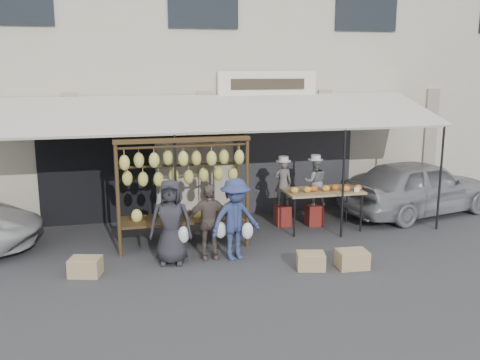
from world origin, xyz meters
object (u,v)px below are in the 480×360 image
(banana_rack, at_px, (181,170))
(produce_table, at_px, (323,191))
(customer_mid, at_px, (208,222))
(vendor_left, at_px, (283,183))
(crate_far, at_px, (85,267))
(customer_left, at_px, (171,222))
(crate_near_a, at_px, (311,261))
(crate_near_b, at_px, (352,259))
(sedan, at_px, (419,187))
(vendor_right, at_px, (315,182))
(customer_right, at_px, (235,219))

(banana_rack, relative_size, produce_table, 1.53)
(banana_rack, distance_m, customer_mid, 1.24)
(vendor_left, relative_size, crate_far, 2.01)
(produce_table, relative_size, customer_left, 1.08)
(banana_rack, height_order, crate_near_a, banana_rack)
(crate_near_b, bearing_deg, sedan, 43.11)
(vendor_right, bearing_deg, sedan, -165.90)
(vendor_left, height_order, customer_mid, vendor_left)
(produce_table, height_order, customer_mid, customer_mid)
(customer_left, xyz_separation_m, crate_near_b, (3.14, -1.00, -0.63))
(banana_rack, height_order, produce_table, banana_rack)
(produce_table, bearing_deg, crate_near_a, -117.17)
(crate_near_b, bearing_deg, banana_rack, 145.43)
(banana_rack, bearing_deg, customer_left, -109.99)
(crate_far, height_order, sedan, sedan)
(crate_near_b, xyz_separation_m, crate_far, (-4.66, 0.77, -0.00))
(banana_rack, xyz_separation_m, customer_mid, (0.38, -0.82, -0.86))
(crate_near_b, distance_m, sedan, 4.30)
(vendor_left, height_order, crate_near_b, vendor_left)
(vendor_left, xyz_separation_m, crate_near_b, (0.40, -2.80, -0.83))
(crate_near_a, bearing_deg, vendor_left, 82.62)
(vendor_right, xyz_separation_m, customer_right, (-2.25, -1.71, -0.24))
(crate_near_a, xyz_separation_m, crate_far, (-3.92, 0.64, 0.01))
(customer_mid, height_order, customer_right, customer_right)
(customer_left, relative_size, crate_near_b, 2.94)
(customer_mid, bearing_deg, vendor_right, 31.10)
(vendor_right, distance_m, crate_far, 5.38)
(customer_right, relative_size, crate_near_a, 3.15)
(crate_near_b, bearing_deg, vendor_right, 83.46)
(customer_right, bearing_deg, customer_left, 159.97)
(produce_table, xyz_separation_m, customer_mid, (-2.77, -1.15, -0.16))
(produce_table, relative_size, crate_far, 3.23)
(banana_rack, distance_m, customer_left, 1.26)
(vendor_right, bearing_deg, crate_far, 29.31)
(customer_right, xyz_separation_m, crate_near_b, (1.94, -0.94, -0.61))
(banana_rack, bearing_deg, customer_mid, -65.05)
(produce_table, xyz_separation_m, vendor_left, (-0.75, 0.53, 0.12))
(customer_right, height_order, crate_near_b, customer_right)
(vendor_left, bearing_deg, produce_table, 157.54)
(banana_rack, distance_m, produce_table, 3.25)
(crate_near_b, height_order, crate_far, crate_near_b)
(customer_left, height_order, crate_near_b, customer_left)
(produce_table, bearing_deg, customer_mid, -157.40)
(banana_rack, distance_m, crate_far, 2.61)
(customer_left, relative_size, crate_far, 3.00)
(customer_mid, relative_size, crate_near_a, 2.89)
(customer_mid, height_order, crate_near_b, customer_mid)
(vendor_right, distance_m, crate_near_a, 2.86)
(customer_left, bearing_deg, vendor_left, 44.40)
(produce_table, xyz_separation_m, vendor_right, (-0.05, 0.38, 0.14))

